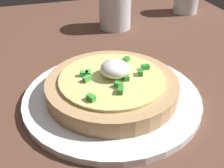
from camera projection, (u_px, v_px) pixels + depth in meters
dining_table at (86, 67)px, 58.74cm from camera, size 95.45×88.22×2.03cm
plate at (112, 97)px, 46.99cm from camera, size 29.13×29.13×1.17cm
pizza at (112, 86)px, 45.78cm from camera, size 21.40×21.40×5.84cm
cup_near at (115, 10)px, 72.29cm from camera, size 8.19×8.19×10.36cm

